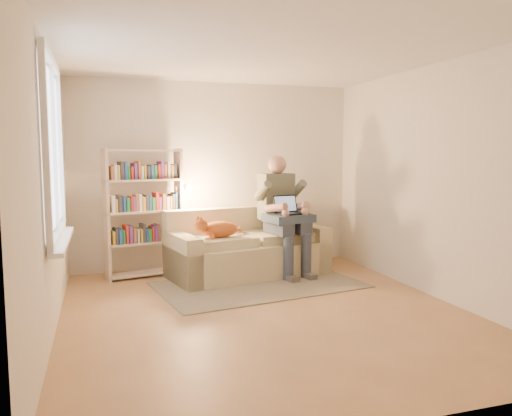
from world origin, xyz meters
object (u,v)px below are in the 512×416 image
object	(u,v)px
sofa	(247,251)
person	(282,209)
cat	(216,229)
bookshelf	(144,206)
laptop	(292,209)

from	to	relation	value
sofa	person	distance (m)	0.74
cat	bookshelf	distance (m)	1.02
laptop	cat	bearing A→B (deg)	169.76
sofa	laptop	distance (m)	0.83
person	laptop	bearing A→B (deg)	-69.43
person	cat	bearing A→B (deg)	178.50
laptop	bookshelf	size ratio (longest dim) A/B	0.23
cat	bookshelf	world-z (taller)	bookshelf
person	cat	distance (m)	0.97
sofa	person	bearing A→B (deg)	-19.24
person	bookshelf	world-z (taller)	bookshelf
person	laptop	world-z (taller)	person
laptop	bookshelf	distance (m)	1.93
sofa	cat	bearing A→B (deg)	-165.23
sofa	cat	size ratio (longest dim) A/B	3.26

